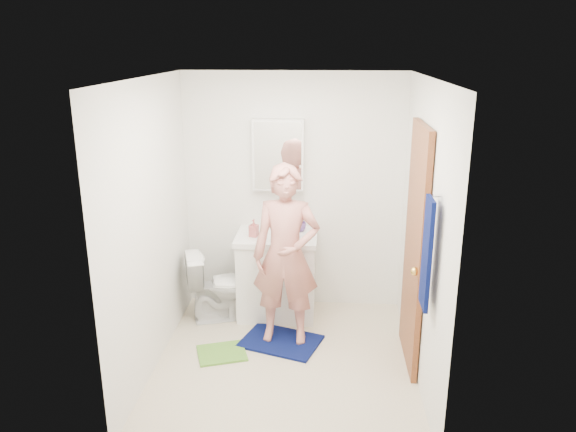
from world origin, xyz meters
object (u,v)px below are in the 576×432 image
object	(u,v)px
medicine_cabinet	(278,155)
toothbrush_cup	(300,227)
towel	(427,254)
soap_dispenser	(254,228)
man	(286,255)
toilet	(222,285)
vanity_cabinet	(277,277)

from	to	relation	value
medicine_cabinet	toothbrush_cup	size ratio (longest dim) A/B	5.84
towel	soap_dispenser	world-z (taller)	towel
toothbrush_cup	man	xyz separation A→B (m)	(-0.09, -0.66, -0.05)
towel	toilet	world-z (taller)	towel
towel	toilet	distance (m)	2.36
toothbrush_cup	man	distance (m)	0.67
medicine_cabinet	toothbrush_cup	xyz separation A→B (m)	(0.22, -0.10, -0.70)
toilet	man	bearing A→B (deg)	-139.23
medicine_cabinet	toilet	xyz separation A→B (m)	(-0.53, -0.35, -1.25)
toothbrush_cup	toilet	bearing A→B (deg)	-161.37
vanity_cabinet	medicine_cabinet	distance (m)	1.22
vanity_cabinet	soap_dispenser	world-z (taller)	soap_dispenser
toothbrush_cup	man	size ratio (longest dim) A/B	0.07
toilet	soap_dispenser	size ratio (longest dim) A/B	4.08
vanity_cabinet	soap_dispenser	bearing A→B (deg)	-163.22
vanity_cabinet	man	bearing A→B (deg)	-76.27
medicine_cabinet	soap_dispenser	distance (m)	0.76
medicine_cabinet	toothbrush_cup	bearing A→B (deg)	-23.79
toilet	man	world-z (taller)	man
soap_dispenser	man	world-z (taller)	man
toothbrush_cup	man	world-z (taller)	man
toothbrush_cup	man	bearing A→B (deg)	-97.94
medicine_cabinet	towel	xyz separation A→B (m)	(1.18, -1.71, -0.35)
medicine_cabinet	man	world-z (taller)	medicine_cabinet
toothbrush_cup	medicine_cabinet	bearing A→B (deg)	156.21
soap_dispenser	towel	bearing A→B (deg)	-45.48
vanity_cabinet	towel	world-z (taller)	towel
vanity_cabinet	toothbrush_cup	bearing A→B (deg)	29.52
vanity_cabinet	toothbrush_cup	size ratio (longest dim) A/B	6.67
toilet	toothbrush_cup	bearing A→B (deg)	-89.11
man	medicine_cabinet	bearing A→B (deg)	102.20
soap_dispenser	toothbrush_cup	size ratio (longest dim) A/B	1.42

